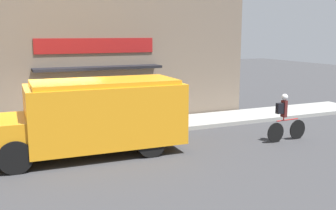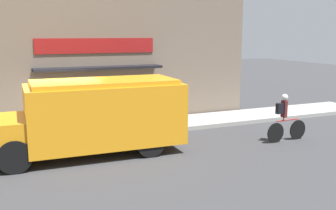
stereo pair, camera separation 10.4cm
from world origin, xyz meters
TOP-DOWN VIEW (x-y plane):
  - ground_plane at (0.00, 0.00)m, footprint 70.00×70.00m
  - sidewalk at (0.00, 1.05)m, footprint 28.00×2.09m
  - storefront at (0.06, 2.26)m, footprint 17.00×0.97m
  - school_bus at (0.73, -1.46)m, footprint 6.18×2.67m
  - cyclist at (7.09, -2.63)m, footprint 1.67×0.22m
  - trash_bin at (-1.64, 1.21)m, footprint 0.46×0.46m

SIDE VIEW (x-z plane):
  - ground_plane at x=0.00m, z-range 0.00..0.00m
  - sidewalk at x=0.00m, z-range 0.00..0.16m
  - trash_bin at x=-1.64m, z-range 0.16..0.93m
  - cyclist at x=7.09m, z-range -0.03..1.62m
  - school_bus at x=0.73m, z-range 0.05..2.33m
  - storefront at x=0.06m, z-range 0.00..5.13m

